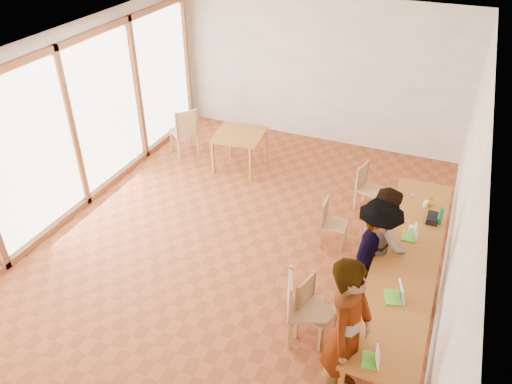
% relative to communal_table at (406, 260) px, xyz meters
% --- Properties ---
extents(ground, '(8.00, 8.00, 0.00)m').
position_rel_communal_table_xyz_m(ground, '(-2.50, 0.26, -0.70)').
color(ground, '#984524').
rests_on(ground, ground).
extents(wall_back, '(6.00, 0.10, 3.00)m').
position_rel_communal_table_xyz_m(wall_back, '(-2.50, 4.26, 0.80)').
color(wall_back, white).
rests_on(wall_back, ground).
extents(wall_right, '(0.10, 8.00, 3.00)m').
position_rel_communal_table_xyz_m(wall_right, '(0.50, 0.26, 0.80)').
color(wall_right, white).
rests_on(wall_right, ground).
extents(window_wall, '(0.10, 8.00, 3.00)m').
position_rel_communal_table_xyz_m(window_wall, '(-5.46, 0.26, 0.80)').
color(window_wall, white).
rests_on(window_wall, ground).
extents(ceiling, '(6.00, 8.00, 0.04)m').
position_rel_communal_table_xyz_m(ceiling, '(-2.50, 0.26, 2.32)').
color(ceiling, white).
rests_on(ceiling, wall_back).
extents(communal_table, '(0.80, 4.00, 0.75)m').
position_rel_communal_table_xyz_m(communal_table, '(0.00, 0.00, 0.00)').
color(communal_table, '#AF6627').
rests_on(communal_table, ground).
extents(side_table, '(0.90, 0.90, 0.75)m').
position_rel_communal_table_xyz_m(side_table, '(-3.48, 2.43, -0.03)').
color(side_table, '#AF6627').
rests_on(side_table, ground).
extents(chair_near, '(0.58, 0.58, 0.51)m').
position_rel_communal_table_xyz_m(chair_near, '(-1.09, -1.14, -0.11)').
color(chair_near, tan).
rests_on(chair_near, ground).
extents(chair_mid, '(0.48, 0.48, 0.45)m').
position_rel_communal_table_xyz_m(chair_mid, '(-0.96, -1.02, -0.18)').
color(chair_mid, tan).
rests_on(chair_mid, ground).
extents(chair_far, '(0.39, 0.39, 0.42)m').
position_rel_communal_table_xyz_m(chair_far, '(-1.24, 0.80, -0.21)').
color(chair_far, tan).
rests_on(chair_far, ground).
extents(chair_empty, '(0.46, 0.46, 0.43)m').
position_rel_communal_table_xyz_m(chair_empty, '(-0.95, 2.03, -0.20)').
color(chair_empty, tan).
rests_on(chair_empty, ground).
extents(chair_spare, '(0.67, 0.67, 0.55)m').
position_rel_communal_table_xyz_m(chair_spare, '(-4.68, 2.47, -0.07)').
color(chair_spare, tan).
rests_on(chair_spare, ground).
extents(person_near, '(0.54, 0.74, 1.89)m').
position_rel_communal_table_xyz_m(person_near, '(-0.38, -1.70, 0.24)').
color(person_near, gray).
rests_on(person_near, ground).
extents(person_mid, '(0.85, 0.95, 1.63)m').
position_rel_communal_table_xyz_m(person_mid, '(-0.35, 0.13, 0.11)').
color(person_mid, gray).
rests_on(person_mid, ground).
extents(person_far, '(0.78, 1.11, 1.57)m').
position_rel_communal_table_xyz_m(person_far, '(-0.39, -0.07, 0.08)').
color(person_far, gray).
rests_on(person_far, ground).
extents(laptop_near, '(0.21, 0.23, 0.18)m').
position_rel_communal_table_xyz_m(laptop_near, '(-0.07, -1.80, 0.10)').
color(laptop_near, '#62D133').
rests_on(laptop_near, communal_table).
extents(laptop_mid, '(0.28, 0.30, 0.21)m').
position_rel_communal_table_xyz_m(laptop_mid, '(-0.00, -0.80, 0.11)').
color(laptop_mid, '#62D133').
rests_on(laptop_mid, communal_table).
extents(laptop_far, '(0.21, 0.24, 0.20)m').
position_rel_communal_table_xyz_m(laptop_far, '(-0.01, 0.43, 0.10)').
color(laptop_far, '#62D133').
rests_on(laptop_far, communal_table).
extents(yellow_mug, '(0.16, 0.16, 0.10)m').
position_rel_communal_table_xyz_m(yellow_mug, '(0.14, 1.35, 0.10)').
color(yellow_mug, gold).
rests_on(yellow_mug, communal_table).
extents(green_bottle, '(0.07, 0.07, 0.28)m').
position_rel_communal_table_xyz_m(green_bottle, '(0.30, 0.90, 0.19)').
color(green_bottle, '#157841').
rests_on(green_bottle, communal_table).
extents(clear_glass, '(0.07, 0.07, 0.09)m').
position_rel_communal_table_xyz_m(clear_glass, '(0.07, 1.28, 0.09)').
color(clear_glass, silver).
rests_on(clear_glass, communal_table).
extents(condiment_cup, '(0.08, 0.08, 0.06)m').
position_rel_communal_table_xyz_m(condiment_cup, '(-0.03, 0.61, 0.08)').
color(condiment_cup, white).
rests_on(condiment_cup, communal_table).
extents(pink_phone, '(0.05, 0.10, 0.01)m').
position_rel_communal_table_xyz_m(pink_phone, '(-0.13, 1.50, 0.05)').
color(pink_phone, '#EF527E').
rests_on(pink_phone, communal_table).
extents(black_pouch, '(0.16, 0.26, 0.09)m').
position_rel_communal_table_xyz_m(black_pouch, '(0.21, 0.94, 0.09)').
color(black_pouch, black).
rests_on(black_pouch, communal_table).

